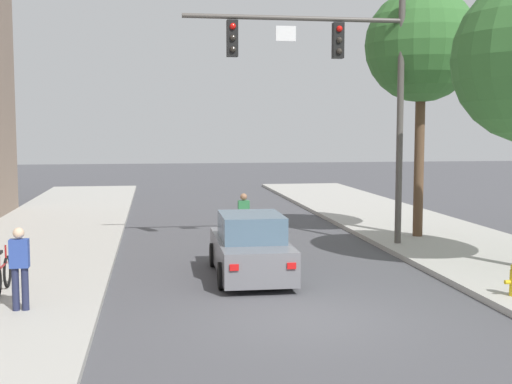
# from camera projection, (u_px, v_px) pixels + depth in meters

# --- Properties ---
(ground_plane) EXTENTS (120.00, 120.00, 0.00)m
(ground_plane) POSITION_uv_depth(u_px,v_px,m) (305.00, 318.00, 13.17)
(ground_plane) COLOR #4C4C51
(traffic_signal_mast) EXTENTS (6.73, 0.38, 7.50)m
(traffic_signal_mast) POSITION_uv_depth(u_px,v_px,m) (340.00, 74.00, 20.14)
(traffic_signal_mast) COLOR #514C47
(traffic_signal_mast) RESTS_ON sidewalk_right
(car_lead_grey) EXTENTS (1.87, 4.26, 1.60)m
(car_lead_grey) POSITION_uv_depth(u_px,v_px,m) (251.00, 248.00, 16.76)
(car_lead_grey) COLOR slate
(car_lead_grey) RESTS_ON ground
(pedestrian_sidewalk_left_walker) EXTENTS (0.36, 0.22, 1.64)m
(pedestrian_sidewalk_left_walker) POSITION_uv_depth(u_px,v_px,m) (20.00, 264.00, 13.06)
(pedestrian_sidewalk_left_walker) COLOR #232847
(pedestrian_sidewalk_left_walker) RESTS_ON sidewalk_left
(pedestrian_crossing_road) EXTENTS (0.36, 0.22, 1.64)m
(pedestrian_crossing_road) POSITION_uv_depth(u_px,v_px,m) (244.00, 216.00, 21.51)
(pedestrian_crossing_road) COLOR #333338
(pedestrian_crossing_road) RESTS_ON ground
(bicycle_leaning) EXTENTS (0.12, 1.77, 0.98)m
(bicycle_leaning) POSITION_uv_depth(u_px,v_px,m) (2.00, 275.00, 14.48)
(bicycle_leaning) COLOR black
(bicycle_leaning) RESTS_ON sidewalk_left
(street_tree_second) EXTENTS (3.67, 3.67, 8.08)m
(street_tree_second) POSITION_uv_depth(u_px,v_px,m) (422.00, 46.00, 21.72)
(street_tree_second) COLOR brown
(street_tree_second) RESTS_ON sidewalk_right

